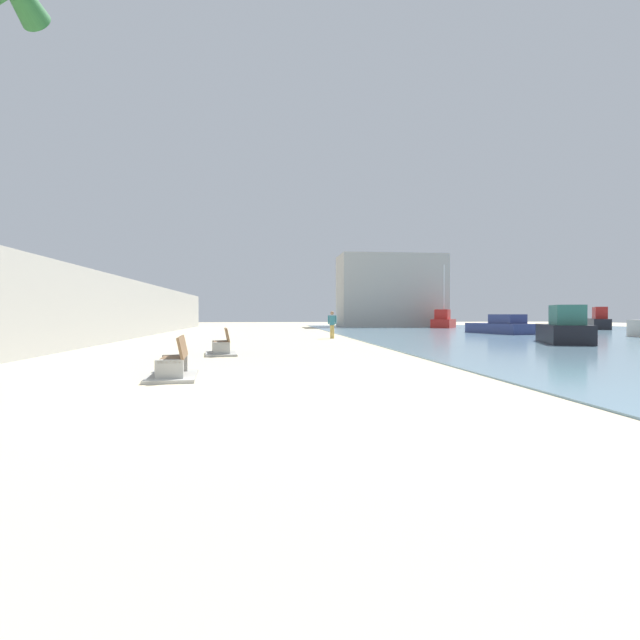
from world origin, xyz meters
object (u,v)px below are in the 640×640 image
Objects in this scene: bench_near at (174,368)px; bench_far at (222,348)px; boat_far_left at (564,329)px; person_walking at (332,323)px; boat_mid_bay at (501,326)px; boat_distant at (443,321)px; boat_outer at (599,321)px.

bench_near and bench_far have the same top height.
bench_near is 20.13m from boat_far_left.
boat_mid_bay is at bearing 20.46° from person_walking.
boat_distant is 1.40× the size of boat_far_left.
boat_far_left reaches higher than bench_near.
person_walking is at bearing -126.16° from boat_distant.
bench_near is 46.90m from boat_outer.
boat_far_left is 27.33m from boat_outer.
boat_mid_bay is (13.36, 4.99, -0.39)m from person_walking.
boat_outer reaches higher than boat_mid_bay.
person_walking is (6.20, 17.53, 0.73)m from bench_near.
boat_far_left is at bearing 32.71° from bench_near.
boat_distant is 14.61m from boat_outer.
bench_far is at bearing -123.13° from boat_distant.
bench_near is at bearing -119.02° from boat_distant.
bench_far is at bearing -142.96° from boat_outer.
boat_distant is at bearing 81.71° from boat_far_left.
boat_outer is at bearing 32.60° from boat_mid_bay.
person_walking is 0.35× the size of boat_far_left.
boat_distant is (14.60, 19.98, -0.20)m from person_walking.
boat_distant is at bearing 60.98° from bench_near.
boat_outer is at bearing 37.04° from bench_far.
bench_near is at bearing -137.05° from boat_outer.
boat_far_left reaches higher than bench_far.
bench_far is at bearing -164.93° from boat_far_left.
person_walking is at bearing 62.91° from bench_far.
person_walking reaches higher than bench_far.
boat_far_left is at bearing -129.53° from boat_outer.
bench_far is 0.31× the size of boat_outer.
person_walking is at bearing -152.85° from boat_outer.
boat_distant is 0.94× the size of boat_outer.
boat_outer reaches higher than boat_far_left.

